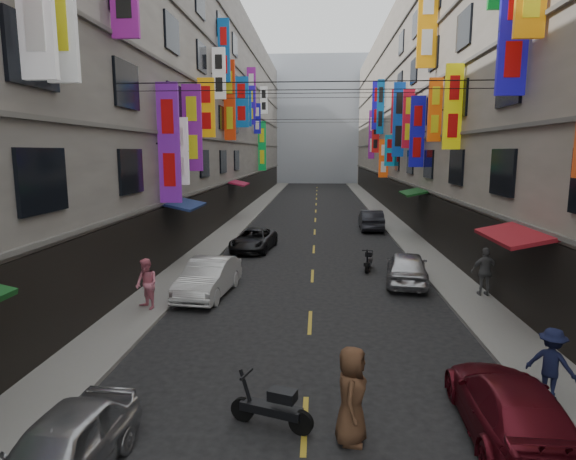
# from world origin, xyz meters

# --- Properties ---
(sidewalk_left) EXTENTS (2.00, 90.00, 0.12)m
(sidewalk_left) POSITION_xyz_m (-6.00, 42.00, 0.06)
(sidewalk_left) COLOR slate
(sidewalk_left) RESTS_ON ground
(sidewalk_right) EXTENTS (2.00, 90.00, 0.12)m
(sidewalk_right) POSITION_xyz_m (6.00, 42.00, 0.06)
(sidewalk_right) COLOR slate
(sidewalk_right) RESTS_ON ground
(building_row_left) EXTENTS (10.14, 90.00, 19.00)m
(building_row_left) POSITION_xyz_m (-11.99, 42.00, 9.49)
(building_row_left) COLOR gray
(building_row_left) RESTS_ON ground
(building_row_right) EXTENTS (10.14, 90.00, 19.00)m
(building_row_right) POSITION_xyz_m (11.99, 42.00, 9.49)
(building_row_right) COLOR #A6988B
(building_row_right) RESTS_ON ground
(haze_block) EXTENTS (18.00, 8.00, 22.00)m
(haze_block) POSITION_xyz_m (0.00, 92.00, 11.00)
(haze_block) COLOR #A8B0BC
(haze_block) RESTS_ON ground
(shop_signage) EXTENTS (14.00, 55.00, 12.28)m
(shop_signage) POSITION_xyz_m (-0.04, 34.71, 9.03)
(shop_signage) COLOR #112ECC
(shop_signage) RESTS_ON ground
(street_awnings) EXTENTS (13.99, 35.20, 0.41)m
(street_awnings) POSITION_xyz_m (-1.26, 26.00, 3.00)
(street_awnings) COLOR #154F1D
(street_awnings) RESTS_ON ground
(overhead_cables) EXTENTS (14.00, 38.04, 1.24)m
(overhead_cables) POSITION_xyz_m (0.00, 30.00, 8.80)
(overhead_cables) COLOR black
(overhead_cables) RESTS_ON ground
(lane_markings) EXTENTS (0.12, 80.20, 0.01)m
(lane_markings) POSITION_xyz_m (0.00, 39.00, 0.00)
(lane_markings) COLOR gold
(lane_markings) RESTS_ON ground
(scooter_crossing) EXTENTS (1.74, 0.77, 1.14)m
(scooter_crossing) POSITION_xyz_m (-0.65, 11.84, 0.44)
(scooter_crossing) COLOR black
(scooter_crossing) RESTS_ON ground
(scooter_far_right) EXTENTS (0.63, 1.79, 1.14)m
(scooter_far_right) POSITION_xyz_m (2.63, 25.29, 0.44)
(scooter_far_right) COLOR black
(scooter_far_right) RESTS_ON ground
(car_left_near) EXTENTS (1.73, 3.74, 1.24)m
(car_left_near) POSITION_xyz_m (-4.00, 9.89, 0.62)
(car_left_near) COLOR #B5B6BA
(car_left_near) RESTS_ON ground
(car_left_mid) EXTENTS (1.94, 4.48, 1.43)m
(car_left_mid) POSITION_xyz_m (-4.00, 20.76, 0.72)
(car_left_mid) COLOR silver
(car_left_mid) RESTS_ON ground
(car_left_far) EXTENTS (2.51, 4.60, 1.22)m
(car_left_far) POSITION_xyz_m (-3.40, 29.49, 0.61)
(car_left_far) COLOR black
(car_left_far) RESTS_ON ground
(car_right_near) EXTENTS (1.97, 4.44, 1.27)m
(car_right_near) POSITION_xyz_m (4.00, 11.81, 0.63)
(car_right_near) COLOR maroon
(car_right_near) RESTS_ON ground
(car_right_mid) EXTENTS (2.27, 4.37, 1.42)m
(car_right_mid) POSITION_xyz_m (4.00, 22.93, 0.71)
(car_right_mid) COLOR #BBBABF
(car_right_mid) RESTS_ON ground
(car_right_far) EXTENTS (1.61, 4.42, 1.45)m
(car_right_far) POSITION_xyz_m (4.00, 37.19, 0.72)
(car_right_far) COLOR #24252B
(car_right_far) RESTS_ON ground
(pedestrian_lfar) EXTENTS (1.04, 1.00, 1.77)m
(pedestrian_lfar) POSITION_xyz_m (-5.70, 18.70, 1.01)
(pedestrian_lfar) COLOR pink
(pedestrian_lfar) RESTS_ON sidewalk_left
(pedestrian_rnear) EXTENTS (1.16, 1.08, 1.62)m
(pedestrian_rnear) POSITION_xyz_m (5.40, 13.19, 0.93)
(pedestrian_rnear) COLOR #121632
(pedestrian_rnear) RESTS_ON sidewalk_right
(pedestrian_rfar) EXTENTS (1.10, 0.64, 1.85)m
(pedestrian_rfar) POSITION_xyz_m (6.60, 21.07, 1.05)
(pedestrian_rfar) COLOR slate
(pedestrian_rfar) RESTS_ON sidewalk_right
(pedestrian_crossing) EXTENTS (0.78, 1.03, 1.92)m
(pedestrian_crossing) POSITION_xyz_m (0.90, 11.46, 0.96)
(pedestrian_crossing) COLOR #543421
(pedestrian_crossing) RESTS_ON ground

